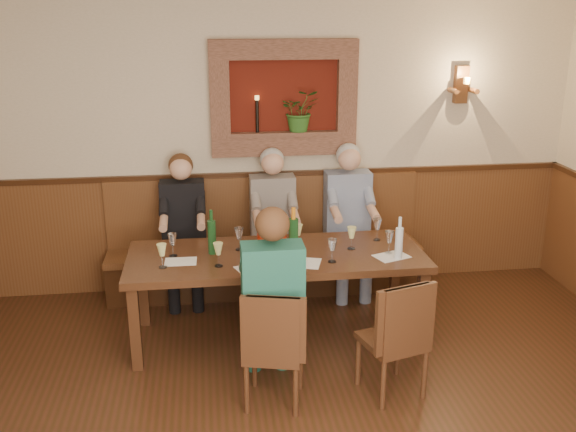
% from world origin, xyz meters
% --- Properties ---
extents(room_shell, '(6.04, 6.04, 2.82)m').
position_xyz_m(room_shell, '(0.00, 0.00, 1.89)').
color(room_shell, beige).
rests_on(room_shell, ground).
extents(wainscoting, '(6.02, 6.02, 1.15)m').
position_xyz_m(wainscoting, '(0.00, -0.00, 0.59)').
color(wainscoting, brown).
rests_on(wainscoting, ground).
extents(wall_niche, '(1.36, 0.30, 1.06)m').
position_xyz_m(wall_niche, '(0.24, 2.94, 1.81)').
color(wall_niche, '#54150C').
rests_on(wall_niche, ground).
extents(wall_sconce, '(0.25, 0.20, 0.35)m').
position_xyz_m(wall_sconce, '(1.90, 2.93, 1.94)').
color(wall_sconce, brown).
rests_on(wall_sconce, ground).
extents(dining_table, '(2.40, 0.90, 0.75)m').
position_xyz_m(dining_table, '(0.00, 1.85, 0.68)').
color(dining_table, '#3B1F11').
rests_on(dining_table, ground).
extents(bench, '(3.00, 0.45, 1.11)m').
position_xyz_m(bench, '(0.00, 2.79, 0.33)').
color(bench, '#381E0F').
rests_on(bench, ground).
extents(chair_near_left, '(0.47, 0.47, 0.88)m').
position_xyz_m(chair_near_left, '(-0.13, 0.91, 0.26)').
color(chair_near_left, '#3B1F11').
rests_on(chair_near_left, ground).
extents(chair_near_right, '(0.49, 0.49, 0.90)m').
position_xyz_m(chair_near_right, '(0.72, 0.92, 0.26)').
color(chair_near_right, '#3B1F11').
rests_on(chair_near_right, ground).
extents(person_bench_left, '(0.41, 0.50, 1.39)m').
position_xyz_m(person_bench_left, '(-0.77, 2.69, 0.57)').
color(person_bench_left, black).
rests_on(person_bench_left, ground).
extents(person_bench_mid, '(0.42, 0.51, 1.42)m').
position_xyz_m(person_bench_mid, '(0.07, 2.69, 0.59)').
color(person_bench_mid, '#5D5855').
rests_on(person_bench_mid, ground).
extents(person_bench_right, '(0.43, 0.53, 1.45)m').
position_xyz_m(person_bench_right, '(0.79, 2.69, 0.60)').
color(person_bench_right, navy).
rests_on(person_bench_right, ground).
extents(person_chair_front, '(0.42, 0.51, 1.42)m').
position_xyz_m(person_chair_front, '(-0.13, 1.07, 0.59)').
color(person_chair_front, '#163B4F').
rests_on(person_chair_front, ground).
extents(spittoon_bucket, '(0.24, 0.24, 0.27)m').
position_xyz_m(spittoon_bucket, '(-0.04, 1.78, 0.88)').
color(spittoon_bucket, red).
rests_on(spittoon_bucket, dining_table).
extents(wine_bottle_green_a, '(0.10, 0.10, 0.42)m').
position_xyz_m(wine_bottle_green_a, '(0.12, 1.72, 0.93)').
color(wine_bottle_green_a, '#19471E').
rests_on(wine_bottle_green_a, dining_table).
extents(wine_bottle_green_b, '(0.08, 0.08, 0.37)m').
position_xyz_m(wine_bottle_green_b, '(-0.52, 1.92, 0.90)').
color(wine_bottle_green_b, '#19471E').
rests_on(wine_bottle_green_b, dining_table).
extents(water_bottle, '(0.08, 0.08, 0.35)m').
position_xyz_m(water_bottle, '(0.95, 1.62, 0.89)').
color(water_bottle, silver).
rests_on(water_bottle, dining_table).
extents(tasting_sheet_a, '(0.25, 0.18, 0.00)m').
position_xyz_m(tasting_sheet_a, '(-0.77, 1.78, 0.75)').
color(tasting_sheet_a, white).
rests_on(tasting_sheet_a, dining_table).
extents(tasting_sheet_b, '(0.37, 0.31, 0.00)m').
position_xyz_m(tasting_sheet_b, '(0.16, 1.63, 0.75)').
color(tasting_sheet_b, white).
rests_on(tasting_sheet_b, dining_table).
extents(tasting_sheet_c, '(0.31, 0.27, 0.00)m').
position_xyz_m(tasting_sheet_c, '(0.91, 1.67, 0.75)').
color(tasting_sheet_c, white).
rests_on(tasting_sheet_c, dining_table).
extents(tasting_sheet_d, '(0.31, 0.27, 0.00)m').
position_xyz_m(tasting_sheet_d, '(-0.21, 1.57, 0.75)').
color(tasting_sheet_d, white).
rests_on(tasting_sheet_d, dining_table).
extents(wine_glass_0, '(0.08, 0.08, 0.19)m').
position_xyz_m(wine_glass_0, '(-0.90, 1.67, 0.85)').
color(wine_glass_0, '#DDE287').
rests_on(wine_glass_0, dining_table).
extents(wine_glass_1, '(0.08, 0.08, 0.19)m').
position_xyz_m(wine_glass_1, '(-0.83, 1.90, 0.85)').
color(wine_glass_1, white).
rests_on(wine_glass_1, dining_table).
extents(wine_glass_2, '(0.08, 0.08, 0.19)m').
position_xyz_m(wine_glass_2, '(-0.47, 1.65, 0.85)').
color(wine_glass_2, '#DDE287').
rests_on(wine_glass_2, dining_table).
extents(wine_glass_3, '(0.08, 0.08, 0.19)m').
position_xyz_m(wine_glass_3, '(-0.29, 1.97, 0.85)').
color(wine_glass_3, white).
rests_on(wine_glass_3, dining_table).
extents(wine_glass_4, '(0.08, 0.08, 0.19)m').
position_xyz_m(wine_glass_4, '(-0.03, 1.69, 0.85)').
color(wine_glass_4, '#DDE287').
rests_on(wine_glass_4, dining_table).
extents(wine_glass_5, '(0.08, 0.08, 0.19)m').
position_xyz_m(wine_glass_5, '(0.20, 2.00, 0.85)').
color(wine_glass_5, '#DDE287').
rests_on(wine_glass_5, dining_table).
extents(wine_glass_6, '(0.08, 0.08, 0.19)m').
position_xyz_m(wine_glass_6, '(0.41, 1.62, 0.85)').
color(wine_glass_6, white).
rests_on(wine_glass_6, dining_table).
extents(wine_glass_7, '(0.08, 0.08, 0.19)m').
position_xyz_m(wine_glass_7, '(0.62, 1.87, 0.85)').
color(wine_glass_7, '#DDE287').
rests_on(wine_glass_7, dining_table).
extents(wine_glass_8, '(0.08, 0.08, 0.19)m').
position_xyz_m(wine_glass_8, '(0.90, 1.73, 0.85)').
color(wine_glass_8, white).
rests_on(wine_glass_8, dining_table).
extents(wine_glass_9, '(0.08, 0.08, 0.19)m').
position_xyz_m(wine_glass_9, '(-0.15, 1.52, 0.85)').
color(wine_glass_9, '#DDE287').
rests_on(wine_glass_9, dining_table).
extents(wine_glass_10, '(0.08, 0.08, 0.19)m').
position_xyz_m(wine_glass_10, '(0.89, 2.05, 0.85)').
color(wine_glass_10, white).
rests_on(wine_glass_10, dining_table).
extents(wine_glass_11, '(0.08, 0.08, 0.19)m').
position_xyz_m(wine_glass_11, '(-0.04, 1.65, 0.85)').
color(wine_glass_11, white).
rests_on(wine_glass_11, dining_table).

